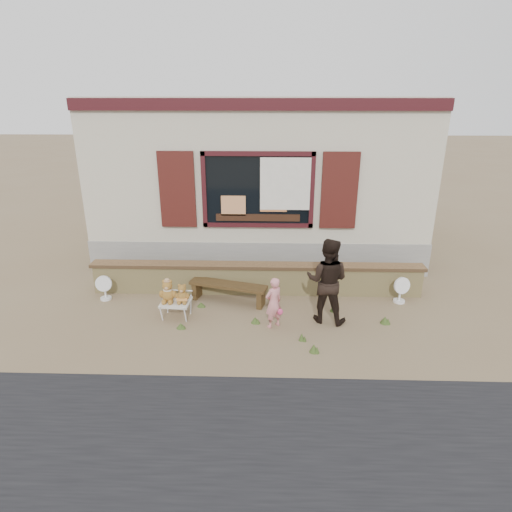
{
  "coord_description": "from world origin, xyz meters",
  "views": [
    {
      "loc": [
        0.25,
        -7.43,
        4.04
      ],
      "look_at": [
        0.0,
        0.6,
        1.0
      ],
      "focal_mm": 30.0,
      "sensor_mm": 36.0,
      "label": 1
    }
  ],
  "objects_px": {
    "folding_chair": "(176,303)",
    "teddy_bear_right": "(182,293)",
    "bench": "(228,289)",
    "teddy_bear_left": "(168,290)",
    "adult": "(327,281)",
    "child": "(274,303)"
  },
  "relations": [
    {
      "from": "folding_chair",
      "to": "child",
      "type": "bearing_deg",
      "value": -4.99
    },
    {
      "from": "bench",
      "to": "folding_chair",
      "type": "relative_size",
      "value": 2.86
    },
    {
      "from": "teddy_bear_left",
      "to": "child",
      "type": "distance_m",
      "value": 2.03
    },
    {
      "from": "bench",
      "to": "teddy_bear_right",
      "type": "height_order",
      "value": "teddy_bear_right"
    },
    {
      "from": "child",
      "to": "adult",
      "type": "height_order",
      "value": "adult"
    },
    {
      "from": "child",
      "to": "folding_chair",
      "type": "bearing_deg",
      "value": -45.3
    },
    {
      "from": "teddy_bear_left",
      "to": "adult",
      "type": "distance_m",
      "value": 3.0
    },
    {
      "from": "bench",
      "to": "folding_chair",
      "type": "height_order",
      "value": "bench"
    },
    {
      "from": "teddy_bear_left",
      "to": "adult",
      "type": "xyz_separation_m",
      "value": [
        2.99,
        -0.04,
        0.26
      ]
    },
    {
      "from": "bench",
      "to": "teddy_bear_left",
      "type": "bearing_deg",
      "value": -132.49
    },
    {
      "from": "bench",
      "to": "folding_chair",
      "type": "distance_m",
      "value": 1.16
    },
    {
      "from": "child",
      "to": "bench",
      "type": "bearing_deg",
      "value": -82.7
    },
    {
      "from": "bench",
      "to": "adult",
      "type": "height_order",
      "value": "adult"
    },
    {
      "from": "folding_chair",
      "to": "teddy_bear_left",
      "type": "height_order",
      "value": "teddy_bear_left"
    },
    {
      "from": "child",
      "to": "teddy_bear_left",
      "type": "bearing_deg",
      "value": -44.96
    },
    {
      "from": "bench",
      "to": "teddy_bear_left",
      "type": "relative_size",
      "value": 3.64
    },
    {
      "from": "adult",
      "to": "teddy_bear_right",
      "type": "bearing_deg",
      "value": 17.15
    },
    {
      "from": "bench",
      "to": "folding_chair",
      "type": "bearing_deg",
      "value": -128.44
    },
    {
      "from": "folding_chair",
      "to": "teddy_bear_right",
      "type": "distance_m",
      "value": 0.26
    },
    {
      "from": "bench",
      "to": "teddy_bear_right",
      "type": "distance_m",
      "value": 1.08
    },
    {
      "from": "teddy_bear_left",
      "to": "teddy_bear_right",
      "type": "distance_m",
      "value": 0.28
    },
    {
      "from": "folding_chair",
      "to": "teddy_bear_right",
      "type": "height_order",
      "value": "teddy_bear_right"
    }
  ]
}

